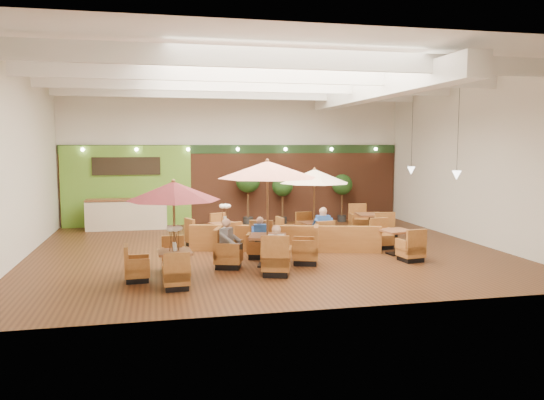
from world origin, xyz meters
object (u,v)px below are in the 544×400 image
object	(u,v)px
topiary_1	(283,188)
diner_2	(228,239)
table_4	(396,243)
topiary_2	(342,186)
diner_4	(322,225)
table_0	(172,208)
table_5	(370,225)
booth_divider	(285,239)
topiary_0	(248,183)
table_2	(313,189)
diner_3	(323,224)
table_1	(267,194)
service_counter	(127,214)
diner_1	(260,233)
diner_0	(276,245)
table_3	(218,232)

from	to	relation	value
topiary_1	diner_2	bearing A→B (deg)	-113.53
table_4	topiary_2	xyz separation A→B (m)	(0.71, 6.72, 1.13)
table_4	diner_4	bearing A→B (deg)	138.19
table_0	table_5	world-z (taller)	table_0
booth_divider	topiary_0	size ratio (longest dim) A/B	2.53
table_2	diner_3	size ratio (longest dim) A/B	2.92
diner_2	topiary_0	bearing A→B (deg)	-167.01
booth_divider	table_2	distance (m)	2.16
booth_divider	table_2	world-z (taller)	table_2
table_1	table_2	world-z (taller)	table_1
service_counter	topiary_2	world-z (taller)	topiary_2
table_1	topiary_1	distance (m)	7.70
topiary_0	table_0	bearing A→B (deg)	-111.36
topiary_0	diner_3	distance (m)	5.71
table_1	diner_2	distance (m)	1.56
table_2	topiary_2	world-z (taller)	table_2
service_counter	table_1	xyz separation A→B (m)	(4.02, -7.18, 1.35)
booth_divider	table_4	xyz separation A→B (m)	(3.14, -1.07, -0.05)
table_4	topiary_2	bearing A→B (deg)	76.27
topiary_0	diner_1	distance (m)	6.44
diner_4	topiary_2	bearing A→B (deg)	64.39
topiary_0	table_4	bearing A→B (deg)	-63.86
table_4	table_5	xyz separation A→B (m)	(0.46, 3.06, 0.04)
table_2	topiary_1	bearing A→B (deg)	82.50
table_2	table_5	bearing A→B (deg)	13.65
diner_0	diner_1	world-z (taller)	diner_0
table_1	diner_1	world-z (taller)	table_1
table_4	diner_3	distance (m)	2.30
table_5	booth_divider	bearing A→B (deg)	-144.46
service_counter	table_5	bearing A→B (deg)	-22.14
topiary_0	topiary_2	bearing A→B (deg)	0.00
table_1	diner_0	distance (m)	1.57
diner_2	table_5	bearing A→B (deg)	150.47
table_5	topiary_2	bearing A→B (deg)	92.47
diner_1	diner_3	size ratio (longest dim) A/B	0.84
table_5	diner_3	distance (m)	2.96
table_5	diner_0	size ratio (longest dim) A/B	3.44
topiary_0	diner_3	size ratio (longest dim) A/B	2.68
table_3	table_5	world-z (taller)	table_3
booth_divider	table_2	size ratio (longest dim) A/B	2.32
table_0	booth_divider	bearing A→B (deg)	35.18
table_2	topiary_1	distance (m)	4.55
table_0	diner_1	xyz separation A→B (m)	(2.52, 1.98, -1.01)
table_0	table_5	distance (m)	8.51
table_2	diner_3	bearing A→B (deg)	-92.95
booth_divider	table_0	distance (m)	4.52
table_3	table_4	size ratio (longest dim) A/B	1.01
table_0	diner_1	distance (m)	3.36
topiary_0	topiary_1	xyz separation A→B (m)	(1.44, -0.00, -0.23)
table_1	table_5	distance (m)	6.02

